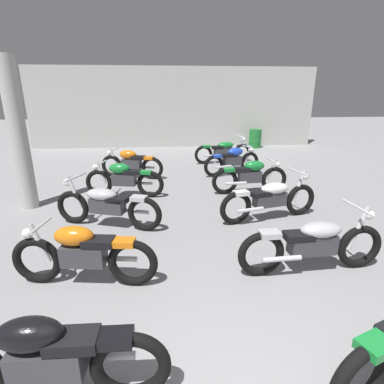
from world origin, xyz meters
name	(u,v)px	position (x,y,z in m)	size (l,w,h in m)	color
back_wall	(175,108)	(0.00, 13.53, 1.80)	(13.17, 0.24, 3.60)	#B2B2AD
support_pillar	(18,136)	(-3.60, 5.74, 1.60)	(0.36, 0.36, 3.20)	#B2B2AD
motorcycle_left_row_0	(46,359)	(-1.52, 0.99, 0.46)	(1.97, 0.48, 0.88)	black
motorcycle_left_row_1	(83,253)	(-1.65, 2.66, 0.46)	(1.97, 0.51, 0.88)	black
motorcycle_left_row_2	(107,205)	(-1.66, 4.50, 0.45)	(2.09, 0.92, 0.97)	black
motorcycle_left_row_3	(124,179)	(-1.55, 6.29, 0.46)	(1.96, 0.56, 0.88)	black
motorcycle_left_row_4	(131,163)	(-1.54, 8.03, 0.46)	(1.91, 0.73, 0.88)	black
motorcycle_right_row_1	(313,243)	(1.53, 2.67, 0.45)	(2.17, 0.68, 0.97)	black
motorcycle_right_row_2	(270,198)	(1.56, 4.57, 0.45)	(2.14, 0.81, 0.97)	black
motorcycle_right_row_3	(250,176)	(1.63, 6.26, 0.46)	(1.97, 0.48, 0.88)	black
motorcycle_right_row_4	(233,160)	(1.58, 8.14, 0.46)	(1.90, 0.77, 0.88)	black
motorcycle_right_row_5	(223,150)	(1.62, 9.82, 0.45)	(2.16, 0.74, 0.97)	black
oil_drum	(255,138)	(3.71, 12.86, 0.43)	(0.59, 0.59, 0.85)	#1E722D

